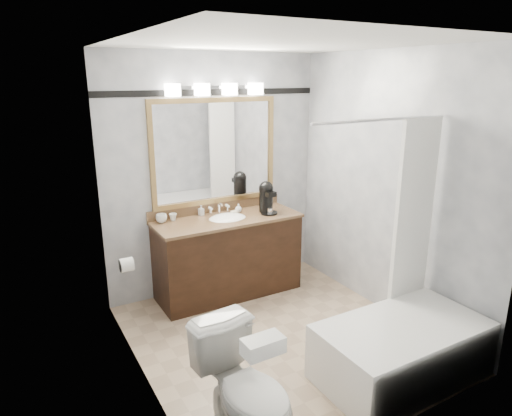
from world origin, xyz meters
name	(u,v)px	position (x,y,z in m)	size (l,w,h in m)	color
room	(281,204)	(0.00, 0.00, 1.25)	(2.42, 2.62, 2.52)	tan
vanity	(228,255)	(0.00, 1.02, 0.44)	(1.53, 0.58, 0.97)	black
mirror	(215,152)	(0.00, 1.28, 1.50)	(1.40, 0.04, 1.10)	#A8834C
vanity_light_bar	(216,89)	(0.00, 1.23, 2.13)	(1.02, 0.14, 0.12)	silver
accent_stripe	(213,92)	(0.00, 1.29, 2.10)	(2.40, 0.01, 0.06)	black
bathtub	(402,342)	(0.55, -0.90, 0.28)	(1.30, 0.75, 1.96)	white
tp_roll	(126,265)	(-1.14, 0.66, 0.70)	(0.12, 0.12, 0.11)	white
toilet	(246,391)	(-0.83, -0.92, 0.38)	(0.43, 0.75, 0.77)	white
tissue_box	(263,346)	(-0.83, -1.12, 0.82)	(0.24, 0.13, 0.10)	white
coffee_maker	(266,197)	(0.44, 0.97, 1.03)	(0.18, 0.23, 0.34)	black
cup_left	(161,218)	(-0.64, 1.20, 0.89)	(0.11, 0.11, 0.09)	white
cup_right	(173,217)	(-0.52, 1.21, 0.89)	(0.08, 0.08, 0.07)	white
soap_bottle_a	(201,210)	(-0.20, 1.23, 0.90)	(0.05, 0.05, 0.11)	white
soap_bottle_b	(238,208)	(0.20, 1.15, 0.89)	(0.07, 0.07, 0.09)	white
soap_bar	(234,212)	(0.14, 1.13, 0.86)	(0.07, 0.04, 0.02)	beige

